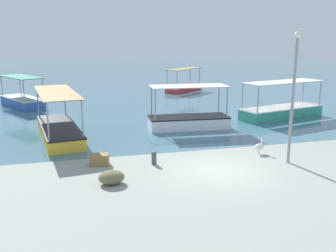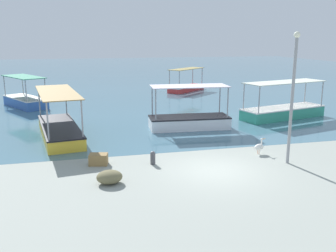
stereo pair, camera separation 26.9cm
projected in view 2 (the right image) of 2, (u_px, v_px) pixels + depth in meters
ground at (216, 170)px, 16.35m from camera, size 120.00×120.00×0.00m
harbor_water at (113, 73)px, 61.75m from camera, size 110.00×90.00×0.00m
fishing_boat_far_right at (25, 100)px, 31.28m from camera, size 4.08×5.27×2.54m
fishing_boat_center at (189, 120)px, 23.80m from camera, size 5.16×2.26×2.73m
fishing_boat_near_right at (283, 110)px, 26.85m from camera, size 6.77×3.42×2.62m
fishing_boat_outer at (60, 128)px, 21.68m from camera, size 2.96×7.07×2.66m
fishing_boat_near_left at (186, 87)px, 40.46m from camera, size 4.86×4.53×2.41m
pelican at (259, 147)px, 18.57m from camera, size 0.79×0.44×0.80m
lamp_post at (293, 92)px, 16.55m from camera, size 0.28×0.28×5.92m
mooring_bollard at (153, 157)px, 17.08m from camera, size 0.24×0.24×0.61m
net_pile at (109, 177)px, 14.83m from camera, size 1.03×0.88×0.54m
cargo_crate at (98, 159)px, 17.02m from camera, size 0.92×0.71×0.51m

